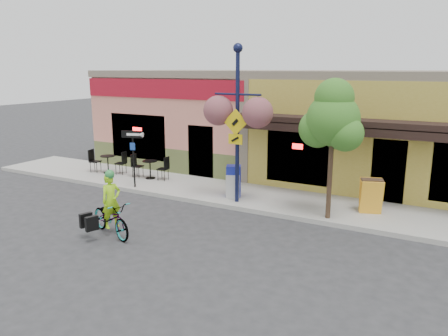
% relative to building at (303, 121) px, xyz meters
% --- Properties ---
extents(ground, '(90.00, 90.00, 0.00)m').
position_rel_building_xyz_m(ground, '(0.00, -7.50, -2.25)').
color(ground, '#2D2D30').
rests_on(ground, ground).
extents(sidewalk, '(24.00, 3.00, 0.15)m').
position_rel_building_xyz_m(sidewalk, '(0.00, -5.50, -2.17)').
color(sidewalk, '#9E9B93').
rests_on(sidewalk, ground).
extents(curb, '(24.00, 0.12, 0.15)m').
position_rel_building_xyz_m(curb, '(0.00, -6.95, -2.17)').
color(curb, '#A8A59E').
rests_on(curb, ground).
extents(building, '(18.20, 8.20, 4.50)m').
position_rel_building_xyz_m(building, '(0.00, 0.00, 0.00)').
color(building, '#D57C69').
rests_on(building, ground).
extents(bicycle, '(2.04, 1.28, 1.01)m').
position_rel_building_xyz_m(bicycle, '(-1.96, -10.60, -1.74)').
color(bicycle, maroon).
rests_on(bicycle, ground).
extents(cyclist_rider, '(0.54, 0.65, 1.54)m').
position_rel_building_xyz_m(cyclist_rider, '(-1.91, -10.60, -1.48)').
color(cyclist_rider, '#9BDF17').
rests_on(cyclist_rider, ground).
extents(lamp_post, '(1.68, 0.69, 5.25)m').
position_rel_building_xyz_m(lamp_post, '(-0.08, -6.50, 0.52)').
color(lamp_post, '#121739').
rests_on(lamp_post, sidewalk).
extents(one_way_sign, '(0.85, 0.41, 2.18)m').
position_rel_building_xyz_m(one_way_sign, '(-4.36, -6.72, -1.01)').
color(one_way_sign, black).
rests_on(one_way_sign, sidewalk).
extents(cafe_set_left, '(1.81, 1.14, 1.01)m').
position_rel_building_xyz_m(cafe_set_left, '(-6.87, -5.48, -1.60)').
color(cafe_set_left, black).
rests_on(cafe_set_left, sidewalk).
extents(cafe_set_right, '(1.70, 0.96, 0.98)m').
position_rel_building_xyz_m(cafe_set_right, '(-4.66, -5.38, -1.61)').
color(cafe_set_right, black).
rests_on(cafe_set_right, sidewalk).
extents(newspaper_box_blue, '(0.64, 0.61, 1.11)m').
position_rel_building_xyz_m(newspaper_box_blue, '(-0.48, -5.99, -1.54)').
color(newspaper_box_blue, '#1A259E').
rests_on(newspaper_box_blue, sidewalk).
extents(newspaper_box_grey, '(0.42, 0.39, 0.82)m').
position_rel_building_xyz_m(newspaper_box_grey, '(-0.39, -6.19, -1.69)').
color(newspaper_box_grey, '#AFAFAF').
rests_on(newspaper_box_grey, sidewalk).
extents(street_tree, '(1.69, 1.69, 4.24)m').
position_rel_building_xyz_m(street_tree, '(3.11, -6.66, 0.02)').
color(street_tree, '#3D7A26').
rests_on(street_tree, sidewalk).
extents(sandwich_board, '(0.78, 0.67, 1.10)m').
position_rel_building_xyz_m(sandwich_board, '(4.21, -5.75, -1.55)').
color(sandwich_board, yellow).
rests_on(sandwich_board, sidewalk).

